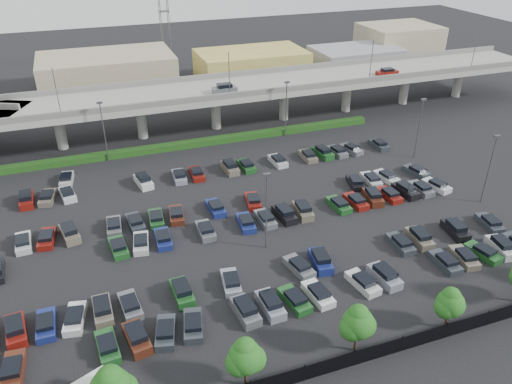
# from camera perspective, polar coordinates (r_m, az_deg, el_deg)

# --- Properties ---
(ground) EXTENTS (280.00, 280.00, 0.00)m
(ground) POSITION_cam_1_polar(r_m,az_deg,el_deg) (68.48, -1.24, -2.67)
(ground) COLOR black
(overpass) EXTENTS (150.00, 13.00, 15.80)m
(overpass) POSITION_cam_1_polar(r_m,az_deg,el_deg) (93.68, -7.82, 10.82)
(overpass) COLOR gray
(overpass) RESTS_ON ground
(hedge) EXTENTS (66.00, 1.60, 1.10)m
(hedge) POSITION_cam_1_polar(r_m,az_deg,el_deg) (89.63, -6.40, 5.64)
(hedge) COLOR #163A11
(hedge) RESTS_ON ground
(fence) EXTENTS (70.00, 0.10, 2.00)m
(fence) POSITION_cam_1_polar(r_m,az_deg,el_deg) (48.16, 10.04, -18.53)
(fence) COLOR black
(fence) RESTS_ON ground
(tree_row) EXTENTS (65.07, 3.66, 5.94)m
(tree_row) POSITION_cam_1_polar(r_m,az_deg,el_deg) (47.45, 10.27, -14.92)
(tree_row) COLOR #332316
(tree_row) RESTS_ON ground
(parked_cars) EXTENTS (63.14, 41.64, 1.67)m
(parked_cars) POSITION_cam_1_polar(r_m,az_deg,el_deg) (64.74, -0.12, -4.11)
(parked_cars) COLOR navy
(parked_cars) RESTS_ON ground
(light_poles) EXTENTS (66.90, 48.38, 10.30)m
(light_poles) POSITION_cam_1_polar(r_m,az_deg,el_deg) (66.09, -5.24, 2.16)
(light_poles) COLOR #48494D
(light_poles) RESTS_ON ground
(distant_buildings) EXTENTS (138.00, 24.00, 9.00)m
(distant_buildings) POSITION_cam_1_polar(r_m,az_deg,el_deg) (125.21, -5.09, 14.15)
(distant_buildings) COLOR gray
(distant_buildings) RESTS_ON ground
(comm_tower) EXTENTS (2.40, 2.40, 30.00)m
(comm_tower) POSITION_cam_1_polar(r_m,az_deg,el_deg) (132.67, -10.53, 19.91)
(comm_tower) COLOR #48494D
(comm_tower) RESTS_ON ground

